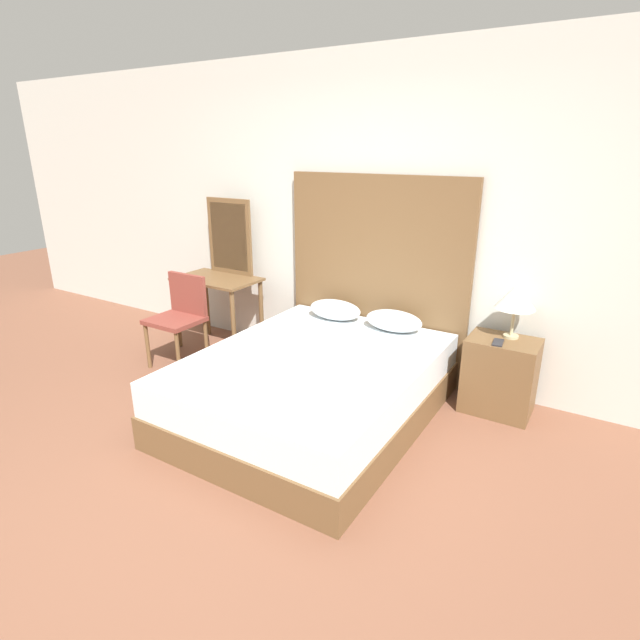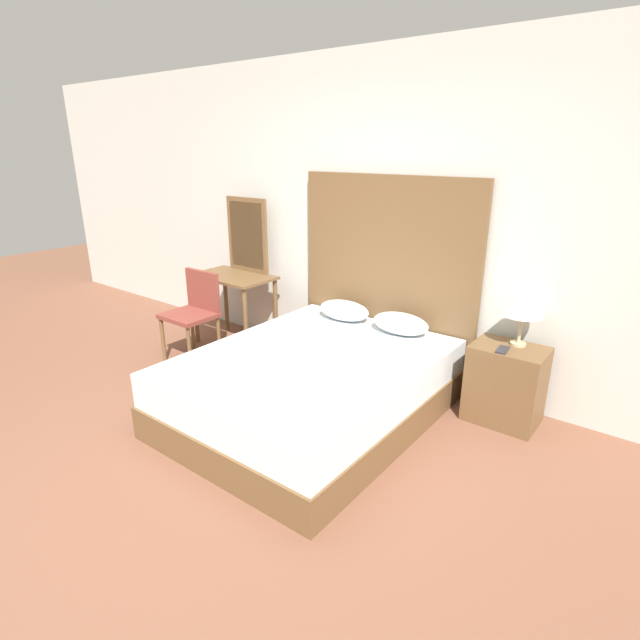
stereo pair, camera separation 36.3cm
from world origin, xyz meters
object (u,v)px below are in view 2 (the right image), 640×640
Objects in this scene: chair at (195,309)px; vanity_desk at (234,289)px; phone_on_bed at (345,359)px; nightstand at (505,384)px; phone_on_nightstand at (503,350)px; bed at (312,386)px; table_lamp at (524,303)px.

vanity_desk is at bearing 87.57° from chair.
nightstand reaches higher than phone_on_bed.
chair is (-2.72, -0.62, 0.20)m from nightstand.
chair is (-2.70, -0.53, -0.10)m from phone_on_nightstand.
bed is 1.72m from vanity_desk.
table_lamp is 2.76m from vanity_desk.
table_lamp is 0.49× the size of chair.
bed is 0.36m from phone_on_bed.
bed is 12.89× the size of phone_on_nightstand.
nightstand is 3.76× the size of phone_on_nightstand.
table_lamp reaches higher than nightstand.
bed is at bearing -145.01° from nightstand.
phone_on_nightstand is at bearing -107.81° from table_lamp.
table_lamp is at bearing 72.19° from phone_on_nightstand.
phone_on_bed is at bearing -141.88° from nightstand.
phone_on_nightstand is 0.19× the size of vanity_desk.
vanity_desk reaches higher than phone_on_bed.
phone_on_bed is 0.20× the size of vanity_desk.
phone_on_bed is at bearing 20.38° from bed.
table_lamp is at bearing 39.99° from phone_on_bed.
nightstand reaches higher than bed.
bed is 2.47× the size of vanity_desk.
table_lamp is at bearing 14.18° from chair.
nightstand is 0.31m from phone_on_nightstand.
nightstand is 0.72× the size of vanity_desk.
nightstand is (0.93, 0.73, -0.20)m from phone_on_bed.
chair is (-2.75, -0.70, -0.41)m from table_lamp.
nightstand is at bearing 38.12° from phone_on_bed.
bed is 1.39m from phone_on_nightstand.
vanity_desk is 0.97× the size of chair.
bed is at bearing -159.62° from phone_on_bed.
table_lamp is at bearing 4.44° from vanity_desk.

